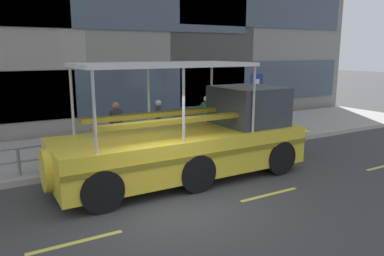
{
  "coord_description": "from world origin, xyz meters",
  "views": [
    {
      "loc": [
        -3.72,
        -7.42,
        3.53
      ],
      "look_at": [
        1.73,
        2.0,
        1.3
      ],
      "focal_mm": 34.66,
      "sensor_mm": 36.0,
      "label": 1
    }
  ],
  "objects_px": {
    "parking_sign": "(256,94)",
    "pedestrian_near_bow": "(206,112)",
    "duck_tour_boat": "(198,140)",
    "pedestrian_mid_right": "(116,122)",
    "pedestrian_mid_left": "(158,118)"
  },
  "relations": [
    {
      "from": "parking_sign",
      "to": "pedestrian_near_bow",
      "type": "height_order",
      "value": "parking_sign"
    },
    {
      "from": "parking_sign",
      "to": "duck_tour_boat",
      "type": "distance_m",
      "value": 5.09
    },
    {
      "from": "duck_tour_boat",
      "to": "parking_sign",
      "type": "bearing_deg",
      "value": 31.8
    },
    {
      "from": "duck_tour_boat",
      "to": "pedestrian_mid_right",
      "type": "xyz_separation_m",
      "value": [
        -1.44,
        2.95,
        0.16
      ]
    },
    {
      "from": "parking_sign",
      "to": "pedestrian_mid_left",
      "type": "height_order",
      "value": "parking_sign"
    },
    {
      "from": "pedestrian_near_bow",
      "to": "pedestrian_mid_right",
      "type": "relative_size",
      "value": 0.96
    },
    {
      "from": "pedestrian_near_bow",
      "to": "pedestrian_mid_left",
      "type": "relative_size",
      "value": 1.0
    },
    {
      "from": "pedestrian_mid_left",
      "to": "pedestrian_mid_right",
      "type": "bearing_deg",
      "value": -166.45
    },
    {
      "from": "pedestrian_near_bow",
      "to": "pedestrian_mid_right",
      "type": "distance_m",
      "value": 3.92
    },
    {
      "from": "duck_tour_boat",
      "to": "pedestrian_mid_left",
      "type": "height_order",
      "value": "duck_tour_boat"
    },
    {
      "from": "duck_tour_boat",
      "to": "pedestrian_mid_right",
      "type": "distance_m",
      "value": 3.28
    },
    {
      "from": "duck_tour_boat",
      "to": "pedestrian_near_bow",
      "type": "bearing_deg",
      "value": 54.7
    },
    {
      "from": "duck_tour_boat",
      "to": "pedestrian_mid_right",
      "type": "height_order",
      "value": "duck_tour_boat"
    },
    {
      "from": "parking_sign",
      "to": "pedestrian_near_bow",
      "type": "distance_m",
      "value": 2.11
    },
    {
      "from": "duck_tour_boat",
      "to": "pedestrian_mid_left",
      "type": "bearing_deg",
      "value": 84.74
    }
  ]
}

